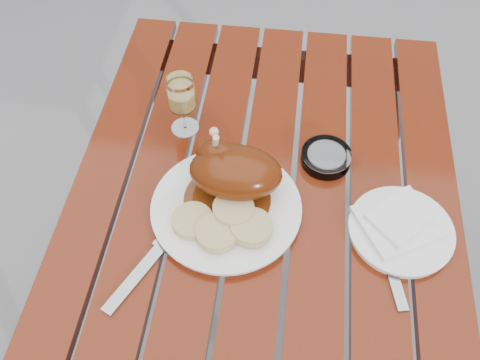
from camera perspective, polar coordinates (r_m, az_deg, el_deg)
name	(u,v)px	position (r m, az deg, el deg)	size (l,w,h in m)	color
ground	(254,348)	(1.75, 1.45, -17.44)	(60.00, 60.00, 0.00)	slate
table	(256,296)	(1.40, 1.77, -12.24)	(0.80, 1.20, 0.75)	maroon
dinner_plate	(226,209)	(1.07, -1.47, -3.09)	(0.30, 0.30, 0.02)	white
roast_duck	(233,171)	(1.05, -0.80, 0.97)	(0.19, 0.18, 0.13)	#572409
bread_dumplings	(224,222)	(1.02, -1.77, -4.54)	(0.20, 0.13, 0.03)	tan
wine_glass	(183,105)	(1.17, -6.15, 7.94)	(0.06, 0.06, 0.15)	#F4D56F
side_plate	(401,231)	(1.09, 16.77, -5.22)	(0.21, 0.21, 0.02)	white
napkin	(397,222)	(1.08, 16.40, -4.33)	(0.14, 0.13, 0.01)	white
ashtray	(326,157)	(1.16, 9.17, 2.39)	(0.11, 0.11, 0.03)	#B2B7BC
fork	(140,272)	(1.02, -10.63, -9.65)	(0.02, 0.19, 0.01)	gray
knife	(388,258)	(1.06, 15.47, -8.06)	(0.02, 0.21, 0.01)	gray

